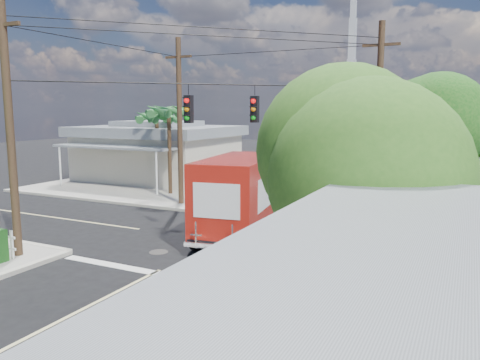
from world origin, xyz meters
The scene contains 12 objects.
ground centered at (0.00, 0.00, 0.00)m, with size 120.00×120.00×0.00m, color black.
sidewalk_nw centered at (-10.88, 10.88, 0.07)m, with size 14.12×14.12×0.14m.
road_markings centered at (0.00, -1.47, 0.01)m, with size 32.00×32.00×0.01m.
building_nw centered at (-12.00, 12.46, 2.22)m, with size 10.80×10.20×4.30m.
radio_tower centered at (0.50, 20.00, 5.64)m, with size 0.80×0.80×17.00m.
tree_ne_front centered at (7.21, 6.76, 4.77)m, with size 4.21×4.14×6.66m.
tree_se centered at (7.01, -7.24, 4.04)m, with size 3.67×3.54×5.62m.
palm_nw_front centered at (-7.50, 7.50, 5.04)m, with size 3.01×3.08×5.59m.
palm_nw_back centered at (-9.50, 9.00, 4.67)m, with size 3.01×3.08×5.19m.
utility_poles centered at (-1.58, 1.60, 4.67)m, with size 12.00×10.68×9.00m.
vending_boxes centered at (6.50, 6.20, 0.69)m, with size 1.90×0.50×1.10m.
delivery_truck centered at (0.59, 1.25, 1.70)m, with size 3.52×7.98×3.34m.
Camera 1 is at (8.91, -16.08, 5.21)m, focal length 35.00 mm.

